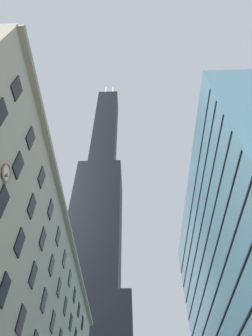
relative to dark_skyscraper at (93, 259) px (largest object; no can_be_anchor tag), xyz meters
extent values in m
cube|color=#9E937A|center=(6.01, -61.04, -36.98)|extent=(0.70, 59.09, 0.60)
cube|color=black|center=(5.81, -76.59, -53.69)|extent=(0.14, 1.40, 2.20)
cube|color=black|center=(5.81, -71.59, -53.69)|extent=(0.14, 1.40, 2.20)
cube|color=black|center=(5.81, -81.59, -49.49)|extent=(0.14, 1.40, 2.20)
cube|color=black|center=(5.81, -76.59, -49.49)|extent=(0.14, 1.40, 2.20)
cube|color=black|center=(5.81, -71.59, -49.49)|extent=(0.14, 1.40, 2.20)
cube|color=black|center=(5.81, -66.59, -49.49)|extent=(0.14, 1.40, 2.20)
cube|color=black|center=(5.81, -61.59, -49.49)|extent=(0.14, 1.40, 2.20)
cube|color=black|center=(5.81, -86.59, -45.29)|extent=(0.14, 1.40, 2.20)
cube|color=black|center=(5.81, -81.59, -45.29)|extent=(0.14, 1.40, 2.20)
cube|color=black|center=(5.81, -76.59, -45.29)|extent=(0.14, 1.40, 2.20)
cube|color=black|center=(5.81, -71.59, -45.29)|extent=(0.14, 1.40, 2.20)
cube|color=black|center=(5.81, -66.59, -45.29)|extent=(0.14, 1.40, 2.20)
cube|color=black|center=(5.81, -61.59, -45.29)|extent=(0.14, 1.40, 2.20)
cube|color=black|center=(5.81, -56.59, -45.29)|extent=(0.14, 1.40, 2.20)
cube|color=black|center=(5.81, -51.59, -45.29)|extent=(0.14, 1.40, 2.20)
cube|color=black|center=(5.81, -46.59, -45.29)|extent=(0.14, 1.40, 2.20)
cube|color=black|center=(5.81, -86.59, -41.09)|extent=(0.14, 1.40, 2.20)
cube|color=black|center=(5.81, -81.59, -41.09)|extent=(0.14, 1.40, 2.20)
cube|color=black|center=(5.81, -76.59, -41.09)|extent=(0.14, 1.40, 2.20)
cube|color=black|center=(5.81, -71.59, -41.09)|extent=(0.14, 1.40, 2.20)
cube|color=black|center=(5.81, -66.59, -41.09)|extent=(0.14, 1.40, 2.20)
cube|color=black|center=(5.81, -61.59, -41.09)|extent=(0.14, 1.40, 2.20)
cube|color=black|center=(5.81, -56.59, -41.09)|extent=(0.14, 1.40, 2.20)
cube|color=black|center=(5.81, -51.59, -41.09)|extent=(0.14, 1.40, 2.20)
cube|color=black|center=(5.81, -46.59, -41.09)|extent=(0.14, 1.40, 2.20)
cube|color=black|center=(5.81, -41.59, -41.09)|extent=(0.14, 1.40, 2.20)
torus|color=olive|center=(5.88, -82.72, -47.64)|extent=(0.14, 1.51, 1.51)
cylinder|color=silver|center=(5.84, -82.72, -47.64)|extent=(0.05, 1.30, 1.30)
cube|color=black|center=(5.91, -82.67, -47.80)|extent=(0.03, 0.19, 0.39)
cube|color=black|center=(5.91, -82.58, -47.87)|extent=(0.03, 0.36, 0.52)
cube|color=black|center=(0.00, 0.00, 13.77)|extent=(20.42, 20.42, 67.25)
cube|color=black|center=(0.00, 0.00, 89.43)|extent=(13.13, 13.13, 84.06)
cylinder|color=silver|center=(-2.63, 0.00, 142.20)|extent=(1.20, 1.20, 21.47)
cylinder|color=silver|center=(2.63, 0.00, 142.20)|extent=(1.20, 1.20, 21.47)
cube|color=black|center=(27.72, -51.70, -46.09)|extent=(0.12, 51.16, 0.24)
cube|color=black|center=(27.72, -51.70, -42.09)|extent=(0.12, 51.16, 0.24)
cube|color=black|center=(27.72, -51.70, -38.09)|extent=(0.12, 51.16, 0.24)
cube|color=black|center=(27.72, -51.70, -34.09)|extent=(0.12, 51.16, 0.24)
cube|color=black|center=(27.72, -51.70, -30.09)|extent=(0.12, 51.16, 0.24)
cube|color=black|center=(27.72, -51.70, -26.09)|extent=(0.12, 51.16, 0.24)
cube|color=black|center=(27.72, -51.70, -22.09)|extent=(0.12, 51.16, 0.24)
camera|label=1|loc=(15.43, -97.03, -64.87)|focal=31.76mm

